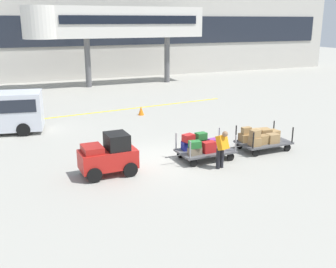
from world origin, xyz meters
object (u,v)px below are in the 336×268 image
at_px(baggage_tug, 109,156).
at_px(baggage_handler, 222,148).
at_px(baggage_cart_lead, 202,147).
at_px(baggage_cart_middle, 261,138).
at_px(safety_cone_near, 141,111).

relative_size(baggage_tug, baggage_handler, 1.36).
distance_m(baggage_tug, baggage_cart_lead, 4.04).
height_order(baggage_cart_lead, baggage_cart_middle, same).
bearing_deg(baggage_tug, baggage_cart_middle, 1.93).
distance_m(baggage_tug, baggage_cart_middle, 7.07).
xyz_separation_m(baggage_cart_middle, safety_cone_near, (-2.68, 8.63, -0.28)).
distance_m(baggage_cart_middle, safety_cone_near, 9.04).
bearing_deg(safety_cone_near, baggage_cart_middle, -72.71).
bearing_deg(safety_cone_near, baggage_tug, -116.28).
distance_m(baggage_cart_lead, safety_cone_near, 8.72).
height_order(baggage_handler, safety_cone_near, baggage_handler).
relative_size(baggage_cart_lead, baggage_cart_middle, 1.00).
distance_m(baggage_tug, safety_cone_near, 9.90).
bearing_deg(safety_cone_near, baggage_cart_lead, -92.27).
relative_size(baggage_tug, baggage_cart_lead, 0.71).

